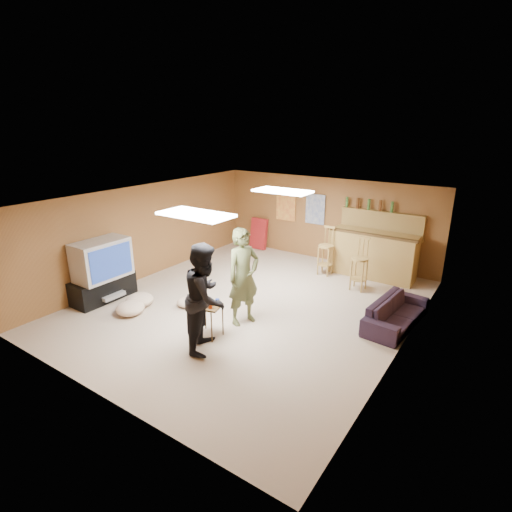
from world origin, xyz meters
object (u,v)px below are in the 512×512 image
Objects in this scene: tv_body at (102,259)px; sofa at (396,313)px; person_black at (206,297)px; tray_table at (208,320)px; bar_counter at (372,255)px; person_olive at (244,277)px.

sofa is (5.35, 2.29, -0.65)m from tv_body.
sofa is at bearing -67.85° from person_black.
person_black reaches higher than tray_table.
bar_counter is 1.11× the size of person_black.
bar_counter is (4.15, 4.45, -0.35)m from tv_body.
sofa is (2.38, 2.51, -0.65)m from person_black.
person_black is (0.01, -1.05, -0.00)m from person_olive.
bar_counter is 3.82m from person_olive.
person_olive is at bearing 15.73° from tv_body.
person_black is (-1.18, -4.67, 0.35)m from bar_counter.
tray_table is at bearing 12.99° from person_black.
tv_body is at bearing -133.00° from bar_counter.
person_olive reaches higher than tray_table.
sofa is at bearing -60.90° from bar_counter.
person_black is 1.07× the size of sofa.
tv_body is 0.65× the size of sofa.
person_olive is 1.00× the size of person_black.
bar_counter is at bearing 34.40° from sofa.
tray_table is at bearing -107.86° from bar_counter.
person_olive reaches higher than tv_body.
sofa is at bearing 23.21° from tv_body.
person_black is at bearing -104.14° from bar_counter.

